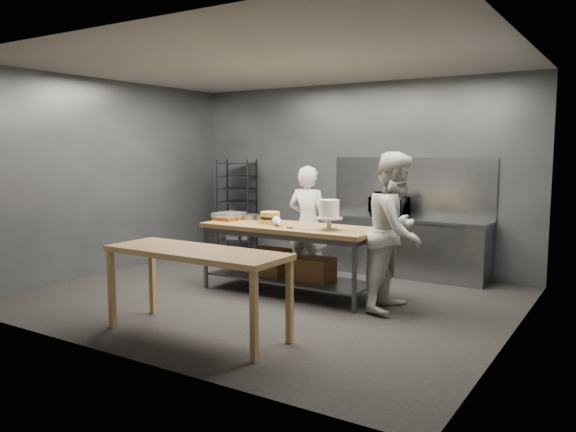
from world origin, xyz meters
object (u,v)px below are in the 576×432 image
(work_table, at_px, (289,251))
(microwave, at_px, (389,207))
(near_counter, at_px, (196,258))
(layer_cake, at_px, (270,218))
(speed_rack, at_px, (237,209))
(frosted_cake_stand, at_px, (329,211))
(chef_behind, at_px, (308,224))
(chef_right, at_px, (396,231))

(work_table, distance_m, microwave, 2.01)
(near_counter, height_order, layer_cake, layer_cake)
(speed_rack, relative_size, frosted_cake_stand, 4.60)
(work_table, distance_m, layer_cake, 0.53)
(microwave, bearing_deg, layer_cake, -118.13)
(speed_rack, bearing_deg, frosted_cake_stand, -33.05)
(work_table, xyz_separation_m, microwave, (0.66, 1.83, 0.48))
(near_counter, xyz_separation_m, speed_rack, (-2.33, 3.74, 0.04))
(chef_behind, bearing_deg, speed_rack, -30.63)
(chef_behind, height_order, frosted_cake_stand, chef_behind)
(near_counter, xyz_separation_m, chef_behind, (-0.25, 2.71, 0.03))
(speed_rack, relative_size, chef_behind, 1.03)
(chef_right, bearing_deg, speed_rack, 64.73)
(work_table, xyz_separation_m, near_counter, (0.12, -1.98, 0.24))
(work_table, height_order, microwave, microwave)
(chef_behind, relative_size, layer_cake, 6.41)
(chef_behind, relative_size, microwave, 3.12)
(speed_rack, bearing_deg, layer_cake, -42.49)
(speed_rack, xyz_separation_m, chef_right, (3.71, -1.73, 0.09))
(chef_right, bearing_deg, chef_behind, 66.35)
(microwave, relative_size, frosted_cake_stand, 1.42)
(chef_right, bearing_deg, microwave, 24.43)
(near_counter, distance_m, microwave, 3.86)
(speed_rack, bearing_deg, microwave, 1.59)
(speed_rack, bearing_deg, chef_right, -25.03)
(speed_rack, relative_size, layer_cake, 6.62)
(chef_behind, xyz_separation_m, layer_cake, (-0.18, -0.72, 0.15))
(near_counter, relative_size, microwave, 3.69)
(speed_rack, distance_m, layer_cake, 2.59)
(microwave, distance_m, frosted_cake_stand, 1.96)
(work_table, height_order, layer_cake, layer_cake)
(frosted_cake_stand, bearing_deg, chef_behind, 133.42)
(chef_right, xyz_separation_m, layer_cake, (-1.81, -0.01, 0.05))
(near_counter, height_order, speed_rack, speed_rack)
(microwave, xyz_separation_m, frosted_cake_stand, (0.01, -1.96, 0.11))
(speed_rack, distance_m, chef_behind, 2.32)
(work_table, distance_m, frosted_cake_stand, 0.90)
(speed_rack, height_order, frosted_cake_stand, speed_rack)
(speed_rack, xyz_separation_m, layer_cake, (1.90, -1.74, 0.14))
(speed_rack, distance_m, chef_right, 4.10)
(layer_cake, bearing_deg, chef_behind, 76.16)
(near_counter, bearing_deg, layer_cake, 102.18)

